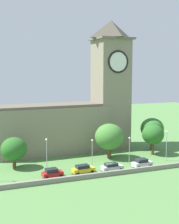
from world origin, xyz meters
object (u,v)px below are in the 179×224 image
(streetlamp_east_mid, at_px, (129,146))
(tree_churchyard, at_px, (152,129))
(car_silver, at_px, (112,167))
(car_red, at_px, (52,173))
(streetlamp_east_end, at_px, (167,141))
(car_white, at_px, (142,163))
(car_yellow, at_px, (83,169))
(tree_riverside_east, at_px, (14,149))
(streetlamp_west_mid, at_px, (47,151))
(tree_by_tower, at_px, (153,135))
(church, at_px, (79,108))
(streetlamp_central, at_px, (92,149))
(tree_riverside_west, at_px, (109,137))

(streetlamp_east_mid, distance_m, tree_churchyard, 15.65)
(car_silver, relative_size, streetlamp_east_mid, 0.75)
(car_red, relative_size, tree_churchyard, 0.49)
(streetlamp_east_end, bearing_deg, car_white, -163.74)
(car_yellow, distance_m, tree_riverside_east, 15.88)
(streetlamp_west_mid, relative_size, tree_by_tower, 0.98)
(church, distance_m, car_yellow, 22.38)
(streetlamp_west_mid, height_order, streetlamp_central, streetlamp_west_mid)
(church, relative_size, streetlamp_east_mid, 5.71)
(church, height_order, tree_churchyard, church)
(car_white, height_order, streetlamp_east_mid, streetlamp_east_mid)
(streetlamp_west_mid, xyz_separation_m, streetlamp_east_mid, (19.12, 0.29, -0.70))
(tree_churchyard, distance_m, tree_riverside_west, 14.69)
(streetlamp_east_end, height_order, tree_churchyard, tree_churchyard)
(streetlamp_east_end, distance_m, tree_by_tower, 6.05)
(streetlamp_central, bearing_deg, tree_riverside_east, 154.57)
(car_yellow, height_order, car_white, car_white)
(streetlamp_central, bearing_deg, car_yellow, -151.34)
(car_yellow, relative_size, streetlamp_west_mid, 0.64)
(church, relative_size, tree_by_tower, 4.68)
(tree_riverside_east, bearing_deg, car_yellow, -34.19)
(car_yellow, xyz_separation_m, tree_riverside_east, (-12.84, 8.72, 3.36))
(car_silver, relative_size, streetlamp_east_end, 0.65)
(streetlamp_central, distance_m, streetlamp_east_end, 18.79)
(church, xyz_separation_m, tree_churchyard, (18.28, -6.94, -5.44))
(church, distance_m, tree_by_tower, 20.36)
(car_white, bearing_deg, tree_by_tower, 46.56)
(car_silver, height_order, streetlamp_east_mid, streetlamp_east_mid)
(streetlamp_east_end, bearing_deg, tree_riverside_west, 149.25)
(car_yellow, height_order, streetlamp_east_mid, streetlamp_east_mid)
(car_yellow, height_order, tree_riverside_east, tree_riverside_east)
(car_white, relative_size, streetlamp_east_end, 0.63)
(streetlamp_central, bearing_deg, tree_churchyard, 26.58)
(car_yellow, distance_m, tree_riverside_west, 13.64)
(car_silver, distance_m, tree_churchyard, 22.40)
(car_white, relative_size, tree_churchyard, 0.53)
(streetlamp_west_mid, relative_size, tree_riverside_west, 0.89)
(tree_riverside_east, bearing_deg, streetlamp_east_end, -11.85)
(streetlamp_central, distance_m, tree_riverside_west, 10.10)
(car_silver, height_order, streetlamp_east_end, streetlamp_east_end)
(tree_by_tower, bearing_deg, tree_riverside_east, 178.10)
(tree_riverside_west, bearing_deg, car_red, -151.87)
(church, height_order, car_red, church)
(car_red, relative_size, tree_riverside_east, 0.62)
(car_red, relative_size, streetlamp_east_end, 0.58)
(car_white, height_order, tree_riverside_east, tree_riverside_east)
(streetlamp_west_mid, xyz_separation_m, tree_riverside_east, (-5.65, 6.78, -0.71))
(car_white, height_order, streetlamp_central, streetlamp_central)
(tree_churchyard, height_order, tree_riverside_west, tree_churchyard)
(tree_by_tower, bearing_deg, streetlamp_central, -161.84)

